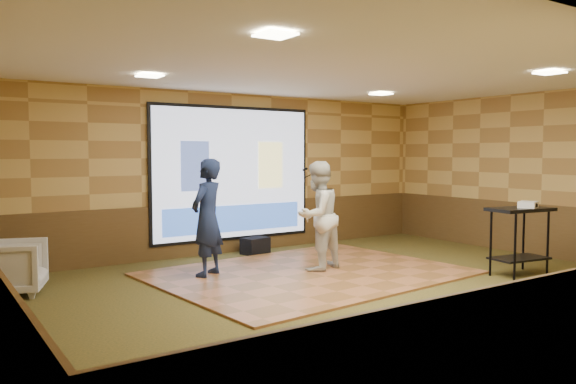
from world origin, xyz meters
TOP-DOWN VIEW (x-y plane):
  - ground at (0.00, 0.00)m, footprint 9.00×9.00m
  - room_shell at (0.00, 0.00)m, footprint 9.04×7.04m
  - wainscot_back at (0.00, 3.48)m, footprint 9.00×0.04m
  - wainscot_right at (4.48, 0.00)m, footprint 0.04×7.00m
  - projector_screen at (0.00, 3.44)m, footprint 3.32×0.06m
  - downlight_nw at (-2.20, 1.80)m, footprint 0.32×0.32m
  - downlight_ne at (2.20, 1.80)m, footprint 0.32×0.32m
  - downlight_sw at (-2.20, -1.50)m, footprint 0.32×0.32m
  - downlight_se at (2.20, -1.50)m, footprint 0.32×0.32m
  - dance_floor at (0.05, 1.07)m, footprint 4.83×3.85m
  - player_left at (-1.37, 1.73)m, footprint 0.77×0.71m
  - player_right at (0.27, 1.16)m, footprint 0.98×0.85m
  - av_table at (2.73, -0.77)m, footprint 0.99×0.52m
  - projector at (2.78, -0.86)m, footprint 0.36×0.34m
  - mic_stand at (1.82, 3.13)m, footprint 0.63×0.26m
  - banquet_chair at (-3.97, 2.25)m, footprint 1.02×1.00m
  - duffel_bag at (0.24, 3.06)m, footprint 0.55×0.43m

SIDE VIEW (x-z plane):
  - ground at x=0.00m, z-range 0.00..0.00m
  - dance_floor at x=0.05m, z-range 0.00..0.03m
  - duffel_bag at x=0.24m, z-range 0.00..0.31m
  - banquet_chair at x=-3.97m, z-range 0.00..0.73m
  - wainscot_back at x=0.00m, z-range 0.00..0.95m
  - wainscot_right at x=4.48m, z-range 0.00..0.95m
  - mic_stand at x=1.82m, z-range -0.31..1.30m
  - av_table at x=2.73m, z-range 0.23..1.27m
  - player_right at x=0.27m, z-range 0.03..1.76m
  - player_left at x=-1.37m, z-range 0.03..1.80m
  - projector at x=2.78m, z-range 1.05..1.15m
  - projector_screen at x=0.00m, z-range 0.21..2.73m
  - room_shell at x=0.00m, z-range 0.58..3.60m
  - downlight_nw at x=-2.20m, z-range 2.96..2.98m
  - downlight_ne at x=2.20m, z-range 2.96..2.98m
  - downlight_sw at x=-2.20m, z-range 2.96..2.98m
  - downlight_se at x=2.20m, z-range 2.96..2.98m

